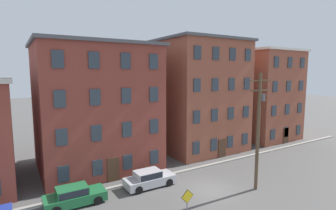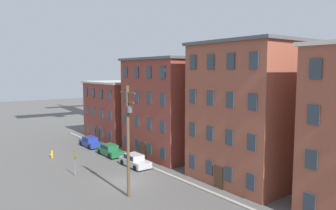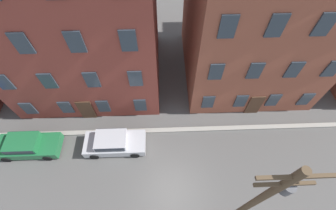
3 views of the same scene
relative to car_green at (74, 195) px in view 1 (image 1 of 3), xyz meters
The scene contains 9 objects.
ground_plane 10.82m from the car_green, 17.93° to the right, with size 200.00×200.00×0.00m, color #565451.
kerb_strip 10.36m from the car_green, ahead, with size 56.00×0.36×0.16m, color #9E998E.
apartment_midblock 10.15m from the car_green, 62.21° to the left, with size 11.73×10.13×12.69m.
apartment_far 19.69m from the car_green, 24.05° to the left, with size 10.49×10.39×13.88m.
apartment_annex 30.65m from the car_green, 15.94° to the left, with size 9.02×11.69×13.08m.
car_green is the anchor object (origin of this frame).
car_silver 6.23m from the car_green, ahead, with size 4.40×1.92×1.43m.
caution_sign 8.79m from the car_green, 51.47° to the right, with size 0.93×0.08×2.64m.
utility_pole 15.45m from the car_green, 20.48° to the right, with size 2.40×0.44×9.78m.
Camera 1 is at (-13.83, -16.09, 9.81)m, focal length 28.00 mm.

